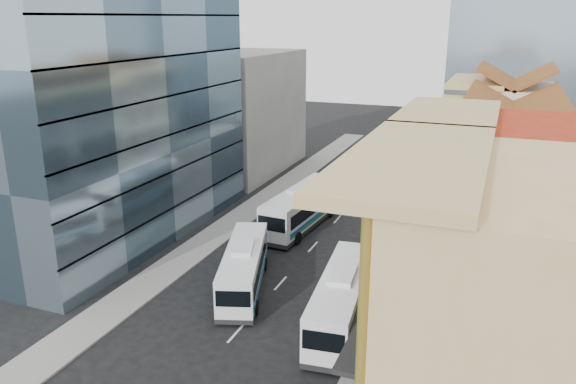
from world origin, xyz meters
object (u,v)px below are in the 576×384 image
at_px(office_tower, 100,55).
at_px(shophouse_tan, 497,309).
at_px(bus_left_near, 244,267).
at_px(bus_right, 342,298).
at_px(bus_left_far, 302,207).

bearing_deg(office_tower, shophouse_tan, -24.30).
bearing_deg(office_tower, bus_left_near, -20.76).
relative_size(bus_left_near, bus_right, 0.94).
bearing_deg(bus_left_near, shophouse_tan, -45.98).
height_order(office_tower, bus_left_far, office_tower).
distance_m(bus_left_near, bus_right, 7.77).
bearing_deg(shophouse_tan, bus_right, 143.51).
distance_m(shophouse_tan, bus_left_far, 26.96).
xyz_separation_m(office_tower, bus_left_near, (15.00, -5.68, -13.35)).
height_order(office_tower, bus_left_near, office_tower).
height_order(office_tower, bus_right, office_tower).
relative_size(office_tower, bus_left_far, 2.54).
xyz_separation_m(office_tower, bus_left_far, (14.61, 7.00, -13.11)).
height_order(shophouse_tan, office_tower, office_tower).
distance_m(bus_left_far, bus_right, 16.70).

